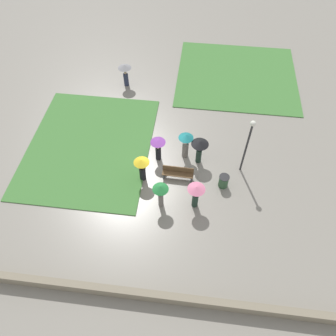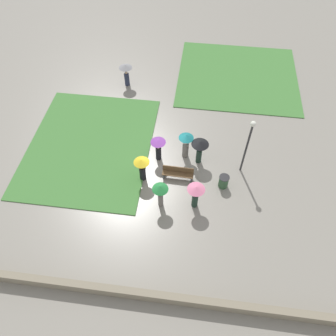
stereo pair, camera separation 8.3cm
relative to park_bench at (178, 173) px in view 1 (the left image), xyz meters
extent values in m
plane|color=gray|center=(-0.89, 0.74, -0.47)|extent=(90.00, 90.00, 0.00)
cube|color=#427A38|center=(-6.13, 1.91, -0.44)|extent=(8.04, 9.86, 0.06)
cube|color=#427A38|center=(3.71, 10.75, -0.44)|extent=(9.51, 8.76, 0.06)
cube|color=gray|center=(-0.89, -7.39, -0.09)|extent=(45.00, 0.35, 0.76)
cube|color=brown|center=(0.00, -0.07, -0.05)|extent=(1.91, 0.47, 0.05)
cube|color=brown|center=(0.00, 0.11, 0.20)|extent=(1.90, 0.10, 0.45)
cube|color=#383D42|center=(-0.85, -0.05, -0.27)|extent=(0.09, 0.38, 0.40)
cube|color=#383D42|center=(0.85, -0.09, -0.27)|extent=(0.09, 0.38, 0.40)
cylinder|color=#2D2D30|center=(3.85, 1.10, 1.45)|extent=(0.12, 0.12, 3.86)
sphere|color=white|center=(3.85, 1.10, 3.54)|extent=(0.32, 0.32, 0.32)
cylinder|color=#335638|center=(2.78, -0.28, -0.05)|extent=(0.58, 0.58, 0.84)
cylinder|color=black|center=(2.78, -0.28, 0.38)|extent=(0.62, 0.62, 0.03)
cylinder|color=#1E3328|center=(1.18, -1.87, 0.06)|extent=(0.44, 0.44, 1.08)
sphere|color=beige|center=(1.18, -1.87, 0.71)|extent=(0.21, 0.21, 0.21)
cylinder|color=#4C4C4F|center=(1.18, -1.87, 0.99)|extent=(0.02, 0.02, 0.35)
cone|color=pink|center=(1.18, -1.87, 1.28)|extent=(0.99, 0.99, 0.22)
cylinder|color=#1E3328|center=(1.17, 1.45, 0.06)|extent=(0.49, 0.49, 1.07)
sphere|color=brown|center=(1.17, 1.45, 0.70)|extent=(0.21, 0.21, 0.21)
cylinder|color=#4C4C4F|center=(1.17, 1.45, 0.98)|extent=(0.02, 0.02, 0.35)
cone|color=black|center=(1.17, 1.45, 1.28)|extent=(1.08, 1.08, 0.24)
cylinder|color=black|center=(-2.12, -0.34, 0.04)|extent=(0.46, 0.46, 1.02)
sphere|color=brown|center=(-2.12, -0.34, 0.65)|extent=(0.20, 0.20, 0.20)
cylinder|color=#4C4C4F|center=(-2.12, -0.34, 0.93)|extent=(0.02, 0.02, 0.35)
cone|color=gold|center=(-2.12, -0.34, 1.22)|extent=(0.94, 0.94, 0.24)
cylinder|color=black|center=(-1.40, 1.38, 0.02)|extent=(0.50, 0.50, 0.99)
sphere|color=beige|center=(-1.40, 1.38, 0.62)|extent=(0.20, 0.20, 0.20)
cylinder|color=#4C4C4F|center=(-1.40, 1.38, 0.89)|extent=(0.02, 0.02, 0.35)
cone|color=#703389|center=(-1.40, 1.38, 1.17)|extent=(0.95, 0.95, 0.21)
cylinder|color=slate|center=(-0.77, -2.08, 0.05)|extent=(0.35, 0.35, 1.04)
sphere|color=beige|center=(-0.77, -2.08, 0.67)|extent=(0.21, 0.21, 0.21)
cylinder|color=#4C4C4F|center=(-0.77, -2.08, 0.95)|extent=(0.02, 0.02, 0.35)
cone|color=#237A38|center=(-0.77, -2.08, 1.26)|extent=(0.91, 0.91, 0.27)
cylinder|color=slate|center=(0.28, 1.82, 0.09)|extent=(0.43, 0.43, 1.13)
sphere|color=beige|center=(0.28, 1.82, 0.76)|extent=(0.20, 0.20, 0.20)
cylinder|color=#4C4C4F|center=(0.28, 1.82, 1.04)|extent=(0.02, 0.02, 0.35)
cone|color=#197075|center=(0.28, 1.82, 1.35)|extent=(0.93, 0.93, 0.27)
cylinder|color=#282D47|center=(-4.94, 8.56, 0.03)|extent=(0.42, 0.42, 1.01)
sphere|color=tan|center=(-4.94, 8.56, 0.64)|extent=(0.21, 0.21, 0.21)
cylinder|color=#4C4C4F|center=(-4.94, 8.56, 0.92)|extent=(0.02, 0.02, 0.35)
cone|color=gray|center=(-4.94, 8.56, 1.22)|extent=(1.02, 1.02, 0.25)
camera|label=1|loc=(0.85, -12.01, 15.91)|focal=35.00mm
camera|label=2|loc=(0.93, -12.00, 15.91)|focal=35.00mm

